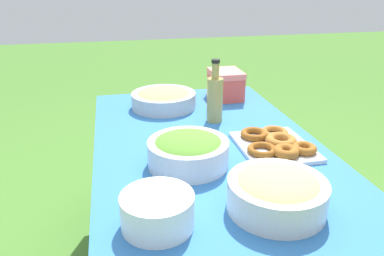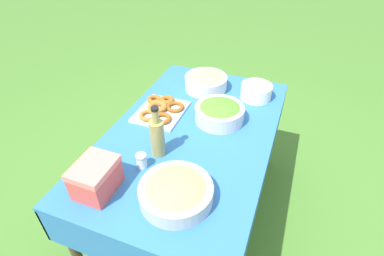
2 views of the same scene
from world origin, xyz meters
name	(u,v)px [view 1 (image 1 of 2)]	position (x,y,z in m)	size (l,w,h in m)	color
picnic_table	(207,163)	(0.00, 0.00, 0.64)	(1.49, 0.90, 0.73)	#2D6BB2
salad_bowl	(188,150)	(0.16, -0.11, 0.78)	(0.29, 0.29, 0.11)	silver
pasta_bowl	(277,191)	(0.49, 0.08, 0.79)	(0.29, 0.29, 0.11)	silver
donut_platter	(275,144)	(0.11, 0.25, 0.75)	(0.33, 0.30, 0.05)	silver
plate_stack	(157,211)	(0.49, -0.27, 0.77)	(0.20, 0.20, 0.10)	white
olive_oil_bottle	(215,98)	(-0.23, 0.09, 0.84)	(0.07, 0.07, 0.29)	#998E4C
bread_bowl	(164,98)	(-0.47, -0.11, 0.78)	(0.33, 0.33, 0.10)	#B2B7BC
cooler_box	(226,84)	(-0.55, 0.24, 0.80)	(0.20, 0.16, 0.16)	#E04C42
salt_shaker	(215,104)	(-0.35, 0.13, 0.77)	(0.05, 0.05, 0.08)	white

